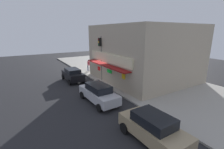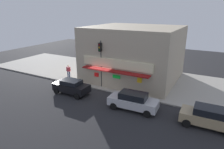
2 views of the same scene
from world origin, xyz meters
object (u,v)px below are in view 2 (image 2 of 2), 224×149
(potted_plant_by_window, at_px, (123,81))
(parked_car_tan, at_px, (209,117))
(potted_plant_by_doorway, at_px, (112,78))
(parked_car_black, at_px, (71,86))
(parked_car_silver, at_px, (133,101))
(traffic_light, at_px, (101,58))
(trash_can, at_px, (132,87))
(pedestrian, at_px, (68,71))
(fire_hydrant, at_px, (153,93))

(potted_plant_by_window, height_order, parked_car_tan, parked_car_tan)
(potted_plant_by_doorway, bearing_deg, parked_car_black, -117.48)
(potted_plant_by_doorway, distance_m, parked_car_silver, 6.73)
(traffic_light, relative_size, parked_car_silver, 1.17)
(parked_car_tan, height_order, parked_car_silver, parked_car_silver)
(trash_can, height_order, potted_plant_by_window, potted_plant_by_window)
(parked_car_black, bearing_deg, parked_car_tan, 0.53)
(pedestrian, bearing_deg, trash_can, 0.07)
(trash_can, height_order, potted_plant_by_doorway, potted_plant_by_doorway)
(potted_plant_by_doorway, bearing_deg, parked_car_tan, -22.84)
(trash_can, xyz_separation_m, parked_car_silver, (1.69, -3.81, 0.31))
(fire_hydrant, bearing_deg, potted_plant_by_window, 165.08)
(potted_plant_by_window, xyz_separation_m, parked_car_black, (-3.97, -4.37, 0.13))
(trash_can, distance_m, parked_car_black, 6.62)
(trash_can, bearing_deg, parked_car_tan, -24.62)
(pedestrian, relative_size, parked_car_silver, 0.37)
(parked_car_black, relative_size, parked_car_silver, 0.87)
(potted_plant_by_doorway, height_order, potted_plant_by_window, potted_plant_by_doorway)
(trash_can, distance_m, potted_plant_by_window, 1.65)
(potted_plant_by_doorway, bearing_deg, trash_can, -18.04)
(parked_car_silver, bearing_deg, pedestrian, 160.47)
(fire_hydrant, bearing_deg, trash_can, 170.58)
(fire_hydrant, height_order, potted_plant_by_window, potted_plant_by_window)
(parked_car_black, xyz_separation_m, parked_car_silver, (7.16, -0.10, 0.02))
(traffic_light, relative_size, pedestrian, 3.18)
(traffic_light, bearing_deg, parked_car_silver, -30.29)
(parked_car_tan, relative_size, parked_car_silver, 0.92)
(potted_plant_by_window, bearing_deg, potted_plant_by_doorway, 167.76)
(potted_plant_by_window, bearing_deg, parked_car_tan, -24.45)
(potted_plant_by_doorway, xyz_separation_m, parked_car_tan, (10.86, -4.58, 0.15))
(parked_car_tan, bearing_deg, trash_can, 155.38)
(parked_car_black, height_order, parked_car_silver, parked_car_silver)
(parked_car_silver, bearing_deg, traffic_light, 149.71)
(fire_hydrant, bearing_deg, parked_car_black, -157.65)
(trash_can, bearing_deg, potted_plant_by_doorway, 161.96)
(potted_plant_by_doorway, height_order, parked_car_black, parked_car_black)
(potted_plant_by_window, distance_m, parked_car_silver, 5.50)
(traffic_light, bearing_deg, fire_hydrant, 3.15)
(fire_hydrant, distance_m, trash_can, 2.57)
(trash_can, distance_m, parked_car_tan, 8.62)
(fire_hydrant, relative_size, parked_car_tan, 0.18)
(traffic_light, height_order, potted_plant_by_doorway, traffic_light)
(potted_plant_by_window, xyz_separation_m, parked_car_tan, (9.34, -4.25, 0.15))
(fire_hydrant, xyz_separation_m, parked_car_silver, (-0.85, -3.39, 0.34))
(trash_can, bearing_deg, parked_car_silver, -66.12)
(traffic_light, xyz_separation_m, potted_plant_by_window, (2.04, 1.41, -2.84))
(traffic_light, relative_size, potted_plant_by_window, 5.42)
(traffic_light, distance_m, trash_can, 4.70)
(traffic_light, height_order, potted_plant_by_window, traffic_light)
(trash_can, relative_size, pedestrian, 0.46)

